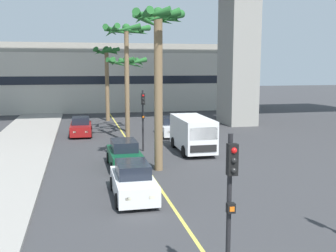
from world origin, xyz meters
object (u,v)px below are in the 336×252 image
object	(u,v)px
palm_tree_mid_median	(126,43)
car_queue_second	(124,155)
car_queue_third	(81,127)
palm_tree_far_median	(158,45)
palm_tree_farthest_median	(126,71)
car_queue_front	(133,182)
car_queue_fourth	(170,127)
traffic_light_median_near	(230,195)
traffic_light_median_far	(143,112)
palm_tree_near_median	(107,64)
delivery_van	(192,133)

from	to	relation	value
palm_tree_mid_median	car_queue_second	bearing A→B (deg)	-98.17
car_queue_second	car_queue_third	xyz separation A→B (m)	(-2.36, 11.61, 0.00)
palm_tree_far_median	palm_tree_farthest_median	world-z (taller)	palm_tree_far_median
car_queue_third	palm_tree_far_median	xyz separation A→B (m)	(4.16, -12.66, 6.21)
car_queue_front	car_queue_third	size ratio (longest dim) A/B	0.99
car_queue_third	car_queue_fourth	xyz separation A→B (m)	(7.31, -1.66, 0.00)
car_queue_third	traffic_light_median_near	xyz separation A→B (m)	(3.39, -25.53, 1.99)
car_queue_third	palm_tree_farthest_median	bearing A→B (deg)	15.92
car_queue_third	palm_tree_mid_median	world-z (taller)	palm_tree_mid_median
car_queue_fourth	palm_tree_mid_median	size ratio (longest dim) A/B	0.47
car_queue_third	traffic_light_median_far	bearing A→B (deg)	-61.14
car_queue_second	palm_tree_near_median	bearing A→B (deg)	88.54
palm_tree_mid_median	car_queue_fourth	bearing A→B (deg)	30.18
car_queue_fourth	delivery_van	distance (m)	6.68
car_queue_third	traffic_light_median_near	bearing A→B (deg)	-82.45
traffic_light_median_near	car_queue_second	bearing A→B (deg)	94.20
car_queue_third	palm_tree_mid_median	bearing A→B (deg)	-48.28
palm_tree_far_median	traffic_light_median_far	bearing A→B (deg)	90.51
car_queue_front	traffic_light_median_near	bearing A→B (deg)	-81.53
car_queue_fourth	palm_tree_far_median	bearing A→B (deg)	-105.96
traffic_light_median_near	palm_tree_far_median	distance (m)	13.57
palm_tree_near_median	car_queue_second	bearing A→B (deg)	-91.46
palm_tree_far_median	car_queue_second	bearing A→B (deg)	149.81
car_queue_second	traffic_light_median_near	world-z (taller)	traffic_light_median_near
palm_tree_mid_median	palm_tree_farthest_median	size ratio (longest dim) A/B	1.34
car_queue_third	delivery_van	world-z (taller)	delivery_van
car_queue_front	delivery_van	xyz separation A→B (m)	(5.25, 8.79, 0.57)
car_queue_front	car_queue_third	bearing A→B (deg)	97.10
car_queue_front	car_queue_second	xyz separation A→B (m)	(0.23, 5.49, 0.00)
delivery_van	palm_tree_near_median	xyz separation A→B (m)	(-4.49, 17.20, 4.78)
palm_tree_near_median	palm_tree_farthest_median	distance (m)	7.85
traffic_light_median_far	palm_tree_mid_median	size ratio (longest dim) A/B	0.47
car_queue_fourth	traffic_light_median_near	distance (m)	24.27
traffic_light_median_far	car_queue_third	bearing A→B (deg)	118.86
car_queue_front	car_queue_second	distance (m)	5.49
palm_tree_mid_median	car_queue_third	bearing A→B (deg)	131.72
traffic_light_median_near	palm_tree_farthest_median	size ratio (longest dim) A/B	0.63
car_queue_front	palm_tree_near_median	world-z (taller)	palm_tree_near_median
car_queue_third	car_queue_fourth	size ratio (longest dim) A/B	1.00
car_queue_second	traffic_light_median_far	size ratio (longest dim) A/B	0.98
delivery_van	traffic_light_median_far	size ratio (longest dim) A/B	1.25
car_queue_front	traffic_light_median_far	size ratio (longest dim) A/B	0.98
car_queue_third	car_queue_fourth	bearing A→B (deg)	-12.81
traffic_light_median_far	palm_tree_farthest_median	world-z (taller)	palm_tree_farthest_median
car_queue_second	palm_tree_farthest_median	world-z (taller)	palm_tree_farthest_median
traffic_light_median_near	palm_tree_near_median	xyz separation A→B (m)	(-0.50, 34.42, 3.35)
car_queue_third	palm_tree_far_median	world-z (taller)	palm_tree_far_median
traffic_light_median_far	palm_tree_near_median	xyz separation A→B (m)	(-1.23, 16.35, 3.35)
car_queue_front	car_queue_third	world-z (taller)	same
car_queue_second	car_queue_fourth	distance (m)	11.11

